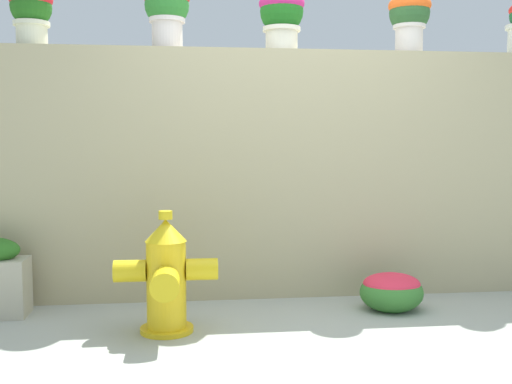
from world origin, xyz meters
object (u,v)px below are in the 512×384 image
at_px(potted_plant_2, 167,8).
at_px(flower_bush_left, 392,290).
at_px(fire_hydrant, 166,278).
at_px(potted_plant_1, 31,10).
at_px(potted_plant_4, 409,16).
at_px(potted_plant_3, 282,14).

xyz_separation_m(potted_plant_2, flower_bush_left, (1.51, -0.56, -1.96)).
height_order(potted_plant_2, fire_hydrant, potted_plant_2).
bearing_deg(potted_plant_1, fire_hydrant, -42.91).
distance_m(potted_plant_4, fire_hydrant, 2.66).
relative_size(potted_plant_2, potted_plant_3, 1.07).
height_order(potted_plant_1, potted_plant_3, potted_plant_3).
bearing_deg(potted_plant_2, potted_plant_4, -0.26).
distance_m(potted_plant_1, potted_plant_3, 1.77).
height_order(potted_plant_4, fire_hydrant, potted_plant_4).
relative_size(potted_plant_3, potted_plant_4, 0.97).
xyz_separation_m(potted_plant_2, fire_hydrant, (-0.00, -0.88, -1.77)).
xyz_separation_m(potted_plant_2, potted_plant_3, (0.83, -0.03, -0.03)).
distance_m(fire_hydrant, flower_bush_left, 1.55).
bearing_deg(flower_bush_left, potted_plant_3, 142.05).
xyz_separation_m(potted_plant_1, potted_plant_3, (1.77, -0.03, 0.01)).
bearing_deg(potted_plant_1, potted_plant_3, -0.89).
distance_m(potted_plant_1, fire_hydrant, 2.15).
relative_size(potted_plant_2, fire_hydrant, 0.65).
distance_m(potted_plant_1, potted_plant_2, 0.94).
bearing_deg(flower_bush_left, potted_plant_2, 159.47).
bearing_deg(flower_bush_left, potted_plant_4, 61.79).
xyz_separation_m(potted_plant_1, flower_bush_left, (2.44, -0.56, -1.92)).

